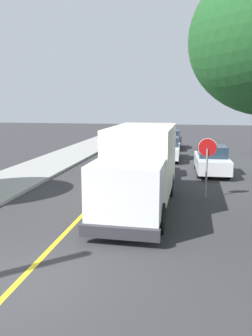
% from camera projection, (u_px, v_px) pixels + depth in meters
% --- Properties ---
extents(ground_plane, '(120.00, 120.00, 0.00)m').
position_uv_depth(ground_plane, '(15.00, 285.00, 7.79)').
color(ground_plane, '#303033').
extents(centre_line_yellow, '(0.16, 56.00, 0.01)m').
position_uv_depth(centre_line_yellow, '(112.00, 184.00, 17.44)').
color(centre_line_yellow, gold).
rests_on(centre_line_yellow, ground).
extents(box_truck, '(2.48, 7.21, 3.20)m').
position_uv_depth(box_truck, '(140.00, 164.00, 13.27)').
color(box_truck, '#F2EDCC').
rests_on(box_truck, ground).
extents(parked_car_near, '(2.02, 4.48, 1.67)m').
position_uv_depth(parked_car_near, '(152.00, 162.00, 19.30)').
color(parked_car_near, '#2D4793').
rests_on(parked_car_near, ground).
extents(parked_car_mid, '(1.82, 4.41, 1.67)m').
position_uv_depth(parked_car_mid, '(167.00, 149.00, 24.86)').
color(parked_car_mid, silver).
rests_on(parked_car_mid, ground).
extents(parked_car_far, '(1.98, 4.47, 1.67)m').
position_uv_depth(parked_car_far, '(170.00, 140.00, 30.91)').
color(parked_car_far, black).
rests_on(parked_car_far, ground).
extents(parked_van_across, '(1.97, 4.47, 1.67)m').
position_uv_depth(parked_van_across, '(212.00, 160.00, 19.96)').
color(parked_van_across, silver).
rests_on(parked_van_across, ground).
extents(stop_sign, '(0.80, 0.10, 2.65)m').
position_uv_depth(stop_sign, '(207.00, 157.00, 14.56)').
color(stop_sign, gray).
rests_on(stop_sign, ground).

